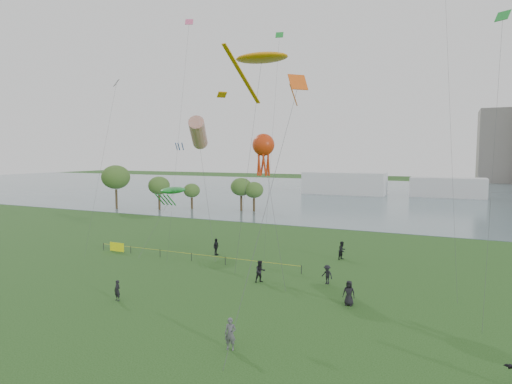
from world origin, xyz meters
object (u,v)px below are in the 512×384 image
at_px(fence, 144,250).
at_px(kite_octopus, 263,146).
at_px(kite_flyer, 230,334).
at_px(kite_stingray, 261,58).

relative_size(fence, kite_octopus, 1.85).
distance_m(kite_flyer, kite_octopus, 20.10).
height_order(kite_flyer, kite_octopus, kite_octopus).
height_order(kite_flyer, kite_stingray, kite_stingray).
height_order(fence, kite_flyer, kite_flyer).
relative_size(kite_stingray, kite_octopus, 1.60).
bearing_deg(fence, kite_octopus, -0.50).
xyz_separation_m(kite_flyer, kite_stingray, (-6.05, 18.05, 19.41)).
distance_m(fence, kite_flyer, 25.21).
bearing_deg(kite_stingray, kite_flyer, -61.12).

